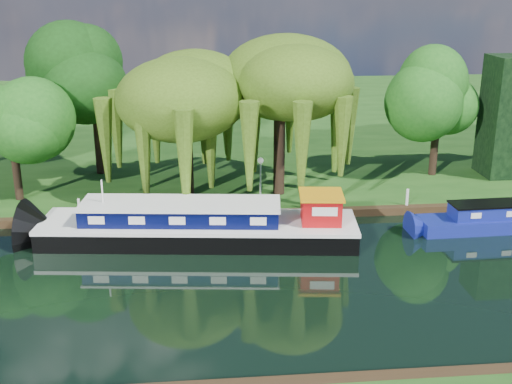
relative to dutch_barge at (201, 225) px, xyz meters
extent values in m
plane|color=black|center=(3.18, -5.17, -0.87)|extent=(120.00, 120.00, 0.00)
cube|color=#183F11|center=(3.18, 28.83, -0.64)|extent=(120.00, 52.00, 0.45)
cube|color=black|center=(-0.14, 0.02, -0.45)|extent=(16.78, 5.46, 1.10)
cube|color=silver|center=(-0.14, 0.02, 0.19)|extent=(16.88, 5.54, 0.20)
cube|color=#040933|center=(-1.05, 0.12, 0.73)|extent=(10.45, 3.75, 0.87)
cube|color=silver|center=(-1.05, 0.12, 1.22)|extent=(10.65, 3.95, 0.11)
cube|color=#9C0B0D|center=(6.23, -0.69, 0.98)|extent=(2.22, 2.22, 1.37)
cube|color=#C5820D|center=(6.23, -0.69, 1.74)|extent=(2.48, 2.48, 0.15)
cylinder|color=silver|center=(-5.06, 0.56, 1.39)|extent=(0.09, 0.09, 2.20)
cube|color=silver|center=(14.69, -0.67, 0.28)|extent=(0.58, 0.07, 0.31)
cube|color=silver|center=(16.71, -0.60, 0.28)|extent=(0.58, 0.07, 0.31)
cylinder|color=black|center=(-0.71, 6.60, 2.05)|extent=(0.64, 0.64, 4.93)
ellipsoid|color=#365111|center=(-0.71, 6.60, 5.61)|extent=(6.89, 6.89, 4.45)
cylinder|color=black|center=(4.91, 6.13, 2.21)|extent=(0.74, 0.74, 5.26)
ellipsoid|color=#365111|center=(4.91, 6.13, 6.01)|extent=(7.18, 7.18, 4.64)
cylinder|color=black|center=(-10.94, 6.53, 2.25)|extent=(0.43, 0.43, 5.33)
ellipsoid|color=#195114|center=(-10.94, 6.53, 4.43)|extent=(4.36, 4.36, 4.36)
cylinder|color=black|center=(-6.72, 11.68, 3.14)|extent=(0.70, 0.70, 7.12)
ellipsoid|color=black|center=(-6.72, 11.68, 6.06)|extent=(5.70, 5.70, 5.70)
cylinder|color=black|center=(15.89, 9.19, 2.44)|extent=(0.54, 0.54, 5.72)
ellipsoid|color=#195114|center=(15.89, 9.19, 4.78)|extent=(4.57, 4.57, 4.57)
cylinder|color=silver|center=(3.68, 5.33, 0.68)|extent=(0.10, 0.10, 2.20)
sphere|color=white|center=(3.68, 5.33, 1.96)|extent=(0.36, 0.36, 0.36)
cylinder|color=silver|center=(-6.82, 3.23, 0.08)|extent=(0.16, 0.16, 1.00)
cylinder|color=silver|center=(-0.82, 3.23, 0.08)|extent=(0.16, 0.16, 1.00)
cylinder|color=silver|center=(6.18, 3.23, 0.08)|extent=(0.16, 0.16, 1.00)
cylinder|color=silver|center=(12.18, 3.23, 0.08)|extent=(0.16, 0.16, 1.00)
camera|label=1|loc=(-0.06, -31.53, 12.41)|focal=45.00mm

